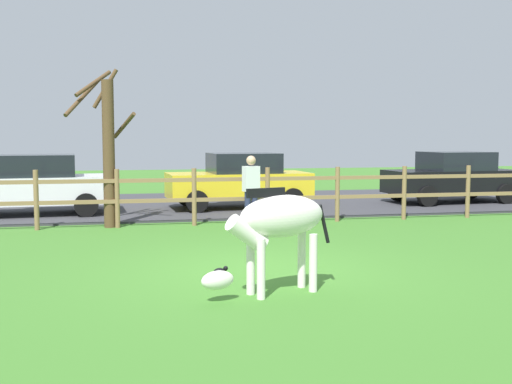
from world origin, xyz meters
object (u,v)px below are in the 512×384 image
(bare_tree, at_px, (107,146))
(parked_car_yellow, at_px, (240,180))
(crow_on_grass, at_px, (220,272))
(parked_car_black, at_px, (452,177))
(zebra, at_px, (277,224))
(visitor_near_fence, at_px, (251,188))
(parked_car_white, at_px, (33,184))

(bare_tree, xyz_separation_m, parked_car_yellow, (3.56, 2.80, -1.02))
(crow_on_grass, height_order, parked_car_black, parked_car_black)
(zebra, distance_m, visitor_near_fence, 6.16)
(parked_car_white, bearing_deg, zebra, -64.31)
(zebra, distance_m, parked_car_white, 10.01)
(crow_on_grass, relative_size, parked_car_black, 0.05)
(parked_car_black, xyz_separation_m, visitor_near_fence, (-7.04, -3.54, 0.06))
(crow_on_grass, bearing_deg, bare_tree, 106.81)
(parked_car_yellow, distance_m, parked_car_white, 5.56)
(zebra, xyz_separation_m, parked_car_yellow, (1.20, 9.50, -0.08))
(crow_on_grass, distance_m, parked_car_white, 8.95)
(bare_tree, relative_size, crow_on_grass, 16.90)
(zebra, bearing_deg, parked_car_black, 50.63)
(parked_car_yellow, bearing_deg, parked_car_white, -175.10)
(visitor_near_fence, bearing_deg, parked_car_white, 150.65)
(parked_car_yellow, bearing_deg, visitor_near_fence, -95.71)
(parked_car_white, relative_size, visitor_near_fence, 2.51)
(visitor_near_fence, bearing_deg, parked_car_yellow, 84.29)
(crow_on_grass, distance_m, parked_car_black, 12.21)
(bare_tree, xyz_separation_m, zebra, (2.36, -6.69, -0.94))
(parked_car_yellow, xyz_separation_m, visitor_near_fence, (-0.34, -3.40, 0.06))
(parked_car_white, bearing_deg, bare_tree, -49.64)
(bare_tree, relative_size, zebra, 1.93)
(bare_tree, distance_m, parked_car_yellow, 4.65)
(parked_car_white, bearing_deg, visitor_near_fence, -29.35)
(zebra, xyz_separation_m, parked_car_white, (-4.34, 9.02, -0.08))
(bare_tree, bearing_deg, visitor_near_fence, -10.47)
(zebra, height_order, crow_on_grass, zebra)
(parked_car_yellow, bearing_deg, zebra, -97.22)
(parked_car_yellow, xyz_separation_m, parked_car_white, (-5.54, -0.48, 0.00))
(bare_tree, xyz_separation_m, visitor_near_fence, (3.22, -0.60, -0.96))
(zebra, xyz_separation_m, parked_car_black, (7.90, 9.63, -0.08))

